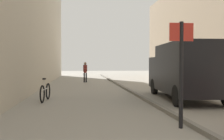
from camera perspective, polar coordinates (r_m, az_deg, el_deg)
ground_plane at (r=13.50m, az=-2.18°, el=-5.25°), size 80.00×80.00×0.00m
kerb_strip at (r=13.72m, az=4.42°, el=-4.89°), size 0.16×40.00×0.12m
pedestrian_main_foreground at (r=21.15m, az=-6.08°, el=-0.17°), size 0.33×0.22×1.68m
delivery_van at (r=11.56m, az=16.26°, el=0.02°), size 2.46×5.55×2.42m
street_sign_post at (r=6.36m, az=15.38°, el=1.06°), size 0.60×0.10×2.60m
bicycle_leaning at (r=11.00m, az=-14.85°, el=-4.85°), size 0.22×1.77×0.98m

